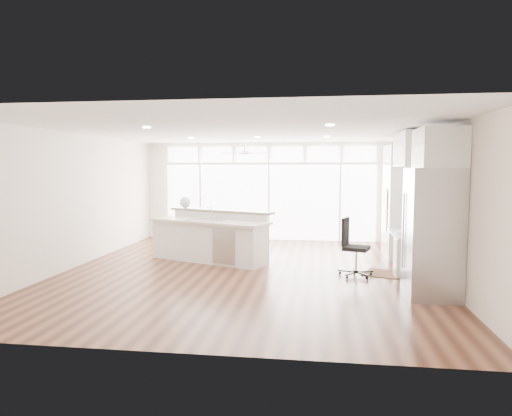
# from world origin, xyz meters

# --- Properties ---
(floor) EXTENTS (7.00, 8.00, 0.02)m
(floor) POSITION_xyz_m (0.00, 0.00, -0.01)
(floor) COLOR #401F13
(floor) RESTS_ON ground
(ceiling) EXTENTS (7.00, 8.00, 0.02)m
(ceiling) POSITION_xyz_m (0.00, 0.00, 2.70)
(ceiling) COLOR white
(ceiling) RESTS_ON wall_back
(wall_back) EXTENTS (7.00, 0.04, 2.70)m
(wall_back) POSITION_xyz_m (0.00, 4.00, 1.35)
(wall_back) COLOR silver
(wall_back) RESTS_ON floor
(wall_front) EXTENTS (7.00, 0.04, 2.70)m
(wall_front) POSITION_xyz_m (0.00, -4.00, 1.35)
(wall_front) COLOR silver
(wall_front) RESTS_ON floor
(wall_left) EXTENTS (0.04, 8.00, 2.70)m
(wall_left) POSITION_xyz_m (-3.50, 0.00, 1.35)
(wall_left) COLOR silver
(wall_left) RESTS_ON floor
(wall_right) EXTENTS (0.04, 8.00, 2.70)m
(wall_right) POSITION_xyz_m (3.50, 0.00, 1.35)
(wall_right) COLOR silver
(wall_right) RESTS_ON floor
(glass_wall) EXTENTS (5.80, 0.06, 2.08)m
(glass_wall) POSITION_xyz_m (0.00, 3.94, 1.05)
(glass_wall) COLOR white
(glass_wall) RESTS_ON wall_back
(transom_row) EXTENTS (5.90, 0.06, 0.40)m
(transom_row) POSITION_xyz_m (0.00, 3.94, 2.38)
(transom_row) COLOR white
(transom_row) RESTS_ON wall_back
(desk_window) EXTENTS (0.04, 0.85, 0.85)m
(desk_window) POSITION_xyz_m (3.46, 0.30, 1.55)
(desk_window) COLOR white
(desk_window) RESTS_ON wall_right
(ceiling_fan) EXTENTS (1.16, 1.16, 0.32)m
(ceiling_fan) POSITION_xyz_m (-0.50, 2.80, 2.48)
(ceiling_fan) COLOR white
(ceiling_fan) RESTS_ON ceiling
(recessed_lights) EXTENTS (3.40, 3.00, 0.02)m
(recessed_lights) POSITION_xyz_m (0.00, 0.20, 2.68)
(recessed_lights) COLOR beige
(recessed_lights) RESTS_ON ceiling
(oven_cabinet) EXTENTS (0.64, 1.20, 2.50)m
(oven_cabinet) POSITION_xyz_m (3.17, 1.80, 1.25)
(oven_cabinet) COLOR white
(oven_cabinet) RESTS_ON floor
(desk_nook) EXTENTS (0.72, 1.30, 0.76)m
(desk_nook) POSITION_xyz_m (3.13, 0.30, 0.38)
(desk_nook) COLOR white
(desk_nook) RESTS_ON floor
(upper_cabinets) EXTENTS (0.64, 1.30, 0.64)m
(upper_cabinets) POSITION_xyz_m (3.17, 0.30, 2.35)
(upper_cabinets) COLOR white
(upper_cabinets) RESTS_ON wall_right
(refrigerator) EXTENTS (0.76, 0.90, 2.00)m
(refrigerator) POSITION_xyz_m (3.11, -1.35, 1.00)
(refrigerator) COLOR #ABABAF
(refrigerator) RESTS_ON floor
(fridge_cabinet) EXTENTS (0.64, 0.90, 0.60)m
(fridge_cabinet) POSITION_xyz_m (3.17, -1.35, 2.30)
(fridge_cabinet) COLOR white
(fridge_cabinet) RESTS_ON wall_right
(framed_photos) EXTENTS (0.06, 0.22, 0.80)m
(framed_photos) POSITION_xyz_m (3.46, 0.92, 1.40)
(framed_photos) COLOR black
(framed_photos) RESTS_ON wall_right
(kitchen_island) EXTENTS (2.90, 1.97, 1.08)m
(kitchen_island) POSITION_xyz_m (-0.96, 0.86, 0.54)
(kitchen_island) COLOR white
(kitchen_island) RESTS_ON floor
(rug) EXTENTS (1.17, 1.01, 0.01)m
(rug) POSITION_xyz_m (2.75, 0.08, 0.01)
(rug) COLOR #381E12
(rug) RESTS_ON floor
(office_chair) EXTENTS (0.68, 0.65, 1.07)m
(office_chair) POSITION_xyz_m (2.07, -0.12, 0.53)
(office_chair) COLOR black
(office_chair) RESTS_ON floor
(fishbowl) EXTENTS (0.36, 0.36, 0.26)m
(fishbowl) POSITION_xyz_m (-1.69, 1.59, 1.21)
(fishbowl) COLOR silver
(fishbowl) RESTS_ON kitchen_island
(monitor) EXTENTS (0.10, 0.45, 0.37)m
(monitor) POSITION_xyz_m (3.05, 0.30, 0.94)
(monitor) COLOR black
(monitor) RESTS_ON desk_nook
(keyboard) EXTENTS (0.13, 0.31, 0.02)m
(keyboard) POSITION_xyz_m (2.88, 0.30, 0.77)
(keyboard) COLOR white
(keyboard) RESTS_ON desk_nook
(potted_plant) EXTENTS (0.32, 0.35, 0.24)m
(potted_plant) POSITION_xyz_m (3.17, 1.80, 2.62)
(potted_plant) COLOR #2E4E21
(potted_plant) RESTS_ON oven_cabinet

